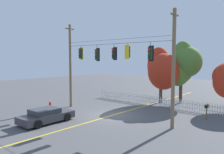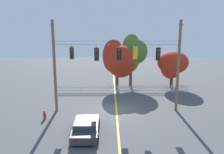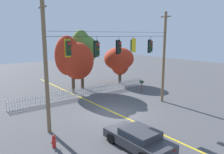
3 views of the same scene
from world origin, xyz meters
name	(u,v)px [view 2 (image 2 of 3)]	position (x,y,z in m)	size (l,w,h in m)	color
ground	(116,110)	(0.00, 0.00, 0.00)	(80.00, 80.00, 0.00)	#4C4C4F
lane_centerline_stripe	(116,110)	(0.00, 0.00, 0.00)	(0.16, 36.00, 0.01)	gold
signal_support_span	(117,66)	(0.00, 0.00, 4.35)	(11.75, 1.10, 8.53)	brown
traffic_signal_northbound_secondary	(72,53)	(-4.12, 0.01, 5.55)	(0.43, 0.38, 1.38)	black
traffic_signal_northbound_primary	(97,54)	(-1.84, 0.01, 5.42)	(0.43, 0.38, 1.51)	black
traffic_signal_westbound_side	(119,54)	(0.23, 0.01, 5.48)	(0.43, 0.38, 1.40)	black
traffic_signal_eastbound_side	(135,53)	(1.71, -0.01, 5.59)	(0.43, 0.38, 1.31)	black
traffic_signal_southbound_primary	(158,54)	(3.84, 0.01, 5.44)	(0.43, 0.38, 1.47)	black
white_picket_fence	(122,89)	(0.88, 6.16, 0.51)	(16.08, 0.06, 1.01)	white
autumn_maple_near_fence	(118,60)	(0.44, 8.10, 3.81)	(4.14, 3.38, 6.38)	#473828
autumn_maple_mid	(132,54)	(2.28, 9.55, 4.41)	(3.89, 3.45, 7.03)	#473828
autumn_oak_far_east	(172,64)	(7.57, 8.94, 3.17)	(4.05, 3.92, 4.84)	#473828
parked_car	(86,127)	(-2.45, -5.13, 0.61)	(2.08, 4.32, 1.15)	#38383D
fire_hydrant	(45,115)	(-6.32, -2.16, 0.38)	(0.38, 0.22, 0.77)	red
roadside_mailbox	(176,89)	(6.84, 3.96, 1.06)	(0.25, 0.44, 1.30)	brown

